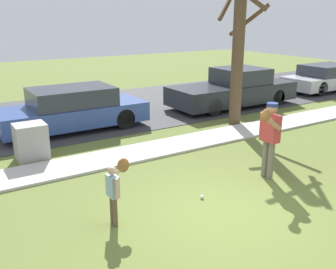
{
  "coord_description": "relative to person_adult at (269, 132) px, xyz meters",
  "views": [
    {
      "loc": [
        -4.17,
        -4.79,
        3.44
      ],
      "look_at": [
        0.02,
        1.88,
        1.0
      ],
      "focal_mm": 40.92,
      "sensor_mm": 36.0,
      "label": 1
    }
  ],
  "objects": [
    {
      "name": "parked_sedan_silver",
      "position": [
        10.19,
        5.98,
        -0.44
      ],
      "size": [
        4.6,
        1.8,
        1.23
      ],
      "rotation": [
        0.0,
        0.0,
        3.14
      ],
      "color": "silver",
      "rests_on": "road_surface"
    },
    {
      "name": "sidewalk_strip",
      "position": [
        -1.84,
        2.9,
        -1.03
      ],
      "size": [
        36.0,
        1.2,
        0.06
      ],
      "primitive_type": "cube",
      "color": "beige",
      "rests_on": "ground"
    },
    {
      "name": "street_tree_near",
      "position": [
        2.41,
        3.76,
        1.65
      ],
      "size": [
        1.85,
        1.88,
        5.09
      ],
      "color": "brown",
      "rests_on": "ground"
    },
    {
      "name": "baseball",
      "position": [
        -1.81,
        -0.06,
        -1.02
      ],
      "size": [
        0.07,
        0.07,
        0.07
      ],
      "primitive_type": "sphere",
      "color": "white",
      "rests_on": "ground"
    },
    {
      "name": "person_adult",
      "position": [
        0.0,
        0.0,
        0.0
      ],
      "size": [
        0.68,
        0.63,
        1.7
      ],
      "rotation": [
        0.0,
        0.0,
        -3.13
      ],
      "color": "#6B6656",
      "rests_on": "ground"
    },
    {
      "name": "ground_plane",
      "position": [
        -1.84,
        2.8,
        -1.06
      ],
      "size": [
        48.0,
        48.0,
        0.0
      ],
      "primitive_type": "plane",
      "color": "olive"
    },
    {
      "name": "person_child",
      "position": [
        -3.62,
        -0.01,
        -0.34
      ],
      "size": [
        0.47,
        0.43,
        1.12
      ],
      "rotation": [
        0.0,
        0.0,
        0.02
      ],
      "color": "brown",
      "rests_on": "ground"
    },
    {
      "name": "parked_pickup_dark",
      "position": [
        4.14,
        5.79,
        -0.39
      ],
      "size": [
        5.2,
        1.95,
        1.48
      ],
      "rotation": [
        0.0,
        0.0,
        3.14
      ],
      "color": "#23282D",
      "rests_on": "road_surface"
    },
    {
      "name": "road_surface",
      "position": [
        -1.84,
        7.9,
        -1.05
      ],
      "size": [
        36.0,
        6.8,
        0.02
      ],
      "primitive_type": "cube",
      "color": "#38383A",
      "rests_on": "ground"
    },
    {
      "name": "utility_cabinet",
      "position": [
        -4.1,
        3.96,
        -0.6
      ],
      "size": [
        0.75,
        0.66,
        0.92
      ],
      "primitive_type": "cube",
      "color": "gray",
      "rests_on": "ground"
    },
    {
      "name": "parked_wagon_blue",
      "position": [
        -2.35,
        5.94,
        -0.4
      ],
      "size": [
        4.5,
        1.8,
        1.33
      ],
      "rotation": [
        0.0,
        0.0,
        3.14
      ],
      "color": "#2D478C",
      "rests_on": "road_surface"
    }
  ]
}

